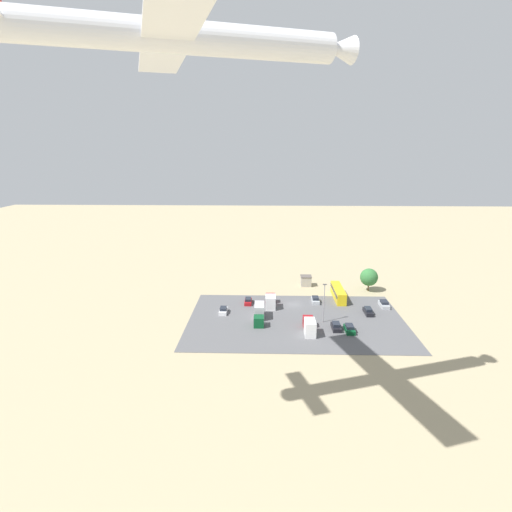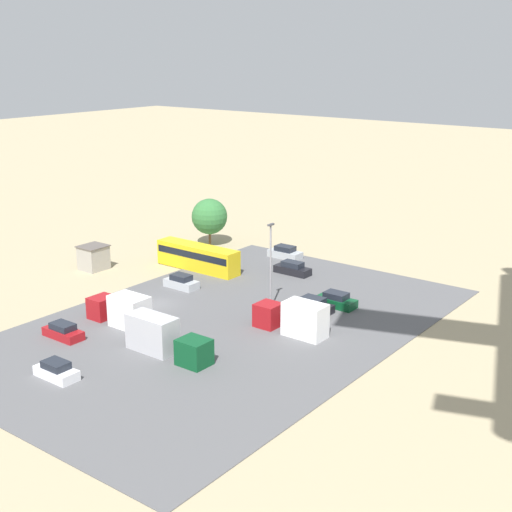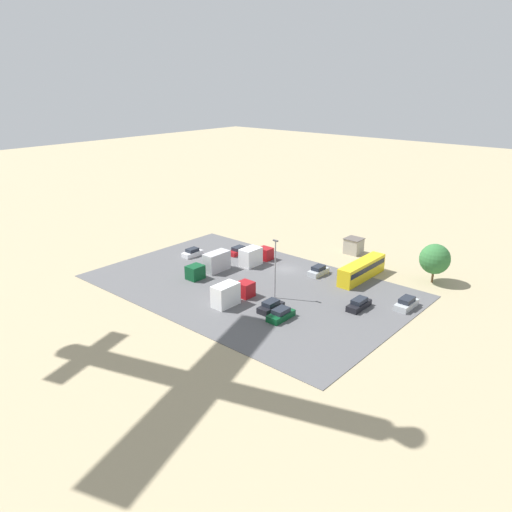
# 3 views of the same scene
# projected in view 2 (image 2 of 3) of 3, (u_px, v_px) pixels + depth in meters

# --- Properties ---
(ground_plane) EXTENTS (400.00, 400.00, 0.00)m
(ground_plane) POSITION_uv_depth(u_px,v_px,m) (156.00, 305.00, 78.28)
(ground_plane) COLOR tan
(parking_lot_surface) EXTENTS (51.71, 33.37, 0.08)m
(parking_lot_surface) POSITION_uv_depth(u_px,v_px,m) (226.00, 325.00, 72.43)
(parking_lot_surface) COLOR #565659
(parking_lot_surface) RESTS_ON ground
(shed_building) EXTENTS (3.29, 3.13, 3.11)m
(shed_building) POSITION_uv_depth(u_px,v_px,m) (94.00, 257.00, 90.54)
(shed_building) COLOR #9E998E
(shed_building) RESTS_ON ground
(bus) EXTENTS (2.50, 11.95, 3.15)m
(bus) POSITION_uv_depth(u_px,v_px,m) (198.00, 256.00, 90.26)
(bus) COLOR gold
(bus) RESTS_ON ground
(parked_car_0) EXTENTS (1.91, 4.16, 1.60)m
(parked_car_0) POSITION_uv_depth(u_px,v_px,m) (181.00, 282.00, 83.55)
(parked_car_0) COLOR #ADB2B7
(parked_car_0) RESTS_ON ground
(parked_car_1) EXTENTS (1.84, 4.33, 1.49)m
(parked_car_1) POSITION_uv_depth(u_px,v_px,m) (63.00, 332.00, 69.12)
(parked_car_1) COLOR maroon
(parked_car_1) RESTS_ON ground
(parked_car_2) EXTENTS (1.99, 4.58, 1.64)m
(parked_car_2) POSITION_uv_depth(u_px,v_px,m) (285.00, 253.00, 95.50)
(parked_car_2) COLOR #ADB2B7
(parked_car_2) RESTS_ON ground
(parked_car_3) EXTENTS (1.87, 4.07, 1.52)m
(parked_car_3) POSITION_uv_depth(u_px,v_px,m) (56.00, 371.00, 60.71)
(parked_car_3) COLOR silver
(parked_car_3) RESTS_ON ground
(parked_car_4) EXTENTS (1.94, 4.33, 1.57)m
(parked_car_4) POSITION_uv_depth(u_px,v_px,m) (313.00, 305.00, 76.06)
(parked_car_4) COLOR black
(parked_car_4) RESTS_ON ground
(parked_car_5) EXTENTS (1.98, 4.45, 1.60)m
(parked_car_5) POSITION_uv_depth(u_px,v_px,m) (336.00, 300.00, 77.52)
(parked_car_5) COLOR #0C4723
(parked_car_5) RESTS_ON ground
(parked_car_6) EXTENTS (1.79, 4.68, 1.59)m
(parked_car_6) POSITION_uv_depth(u_px,v_px,m) (292.00, 269.00, 88.66)
(parked_car_6) COLOR black
(parked_car_6) RESTS_ON ground
(parked_truck_0) EXTENTS (2.57, 7.20, 3.25)m
(parked_truck_0) POSITION_uv_depth(u_px,v_px,m) (122.00, 310.00, 72.31)
(parked_truck_0) COLOR maroon
(parked_truck_0) RESTS_ON ground
(parked_truck_1) EXTENTS (2.35, 7.70, 3.42)m
(parked_truck_1) POSITION_uv_depth(u_px,v_px,m) (294.00, 318.00, 69.93)
(parked_truck_1) COLOR maroon
(parked_truck_1) RESTS_ON ground
(parked_truck_2) EXTENTS (2.35, 8.99, 3.41)m
(parked_truck_2) POSITION_uv_depth(u_px,v_px,m) (164.00, 338.00, 65.14)
(parked_truck_2) COLOR #0C4723
(parked_truck_2) RESTS_ON ground
(tree_near_shed) EXTENTS (5.08, 5.08, 6.75)m
(tree_near_shed) POSITION_uv_depth(u_px,v_px,m) (209.00, 217.00, 100.86)
(tree_near_shed) COLOR brown
(tree_near_shed) RESTS_ON ground
(light_pole_lot_centre) EXTENTS (0.90, 0.28, 9.53)m
(light_pole_lot_centre) POSITION_uv_depth(u_px,v_px,m) (271.00, 264.00, 75.22)
(light_pole_lot_centre) COLOR gray
(light_pole_lot_centre) RESTS_ON ground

